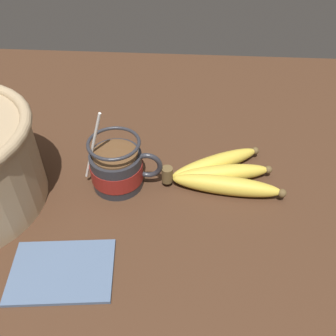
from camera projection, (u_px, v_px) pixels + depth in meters
The scene contains 4 objects.
table at pixel (135, 198), 67.79cm from camera, with size 112.21×112.21×2.53cm.
coffee_mug at pixel (117, 168), 66.17cm from camera, with size 14.16×9.33×15.40cm.
banana_bunch at pixel (221, 175), 68.06cm from camera, with size 21.84×14.34×4.04cm.
napkin at pixel (62, 271), 54.79cm from camera, with size 15.97×11.96×0.60cm.
Camera 1 is at (9.05, -46.00, 50.89)cm, focal length 40.00 mm.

